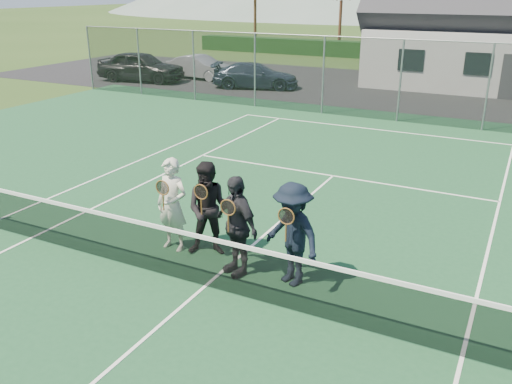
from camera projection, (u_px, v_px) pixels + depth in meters
ground at (429, 93)px, 25.78m from camera, size 220.00×220.00×0.00m
court_surface at (205, 287)px, 9.13m from camera, size 30.00×30.00×0.02m
tarmac_carpark at (348, 87)px, 27.48m from camera, size 40.00×12.00×0.01m
hedge_row at (464, 55)px, 35.57m from camera, size 40.00×1.20×1.10m
car_a at (141, 66)px, 28.82m from camera, size 4.86×2.51×1.58m
car_b at (200, 67)px, 29.65m from camera, size 3.95×1.75×1.26m
car_c at (256, 76)px, 26.93m from camera, size 4.57×2.87×1.24m
court_markings at (205, 286)px, 9.12m from camera, size 11.03×23.83×0.01m
tennis_net at (204, 259)px, 8.94m from camera, size 11.68×0.08×1.10m
perimeter_fence at (400, 81)px, 19.83m from camera, size 30.07×0.07×3.02m
player_a at (172, 205)px, 10.15m from camera, size 0.68×0.51×1.80m
player_b at (210, 209)px, 9.95m from camera, size 1.08×0.98×1.80m
player_c at (236, 225)px, 9.28m from camera, size 1.14×0.84×1.80m
player_d at (292, 234)px, 8.94m from camera, size 1.33×1.08×1.80m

